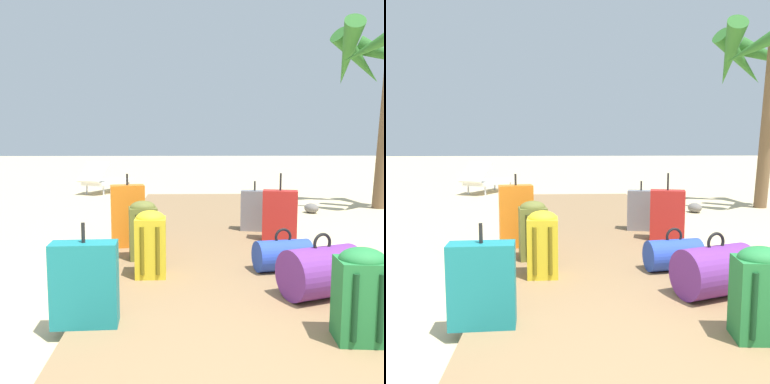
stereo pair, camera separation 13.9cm
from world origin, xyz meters
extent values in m
plane|color=#D1BA8C|center=(0.00, 3.10, 0.00)|extent=(60.00, 60.00, 0.00)
cube|color=olive|center=(0.00, 3.87, 0.04)|extent=(2.16, 7.75, 0.08)
cylinder|color=#2847B7|center=(0.60, 2.06, 0.22)|extent=(0.55, 0.37, 0.29)
torus|color=black|center=(0.60, 2.06, 0.40)|extent=(0.17, 0.05, 0.16)
cube|color=gold|center=(-0.61, 1.94, 0.34)|extent=(0.27, 0.26, 0.52)
ellipsoid|color=gold|center=(-0.61, 1.94, 0.60)|extent=(0.26, 0.24, 0.13)
cylinder|color=#6D5E11|center=(-0.68, 1.81, 0.34)|extent=(0.04, 0.04, 0.42)
cylinder|color=#6D5E11|center=(-0.54, 1.81, 0.34)|extent=(0.04, 0.04, 0.42)
cube|color=orange|center=(-0.95, 3.03, 0.43)|extent=(0.41, 0.27, 0.70)
cylinder|color=black|center=(-0.95, 3.03, 0.85)|extent=(0.02, 0.02, 0.13)
cube|color=red|center=(0.85, 3.26, 0.38)|extent=(0.44, 0.30, 0.61)
cylinder|color=black|center=(0.85, 3.26, 0.79)|extent=(0.02, 0.02, 0.21)
cylinder|color=#6B2D84|center=(0.73, 1.39, 0.28)|extent=(0.68, 0.57, 0.39)
torus|color=black|center=(0.73, 1.39, 0.50)|extent=(0.16, 0.08, 0.16)
cube|color=#237538|center=(0.73, 0.67, 0.33)|extent=(0.31, 0.26, 0.50)
ellipsoid|color=#237538|center=(0.73, 0.67, 0.58)|extent=(0.29, 0.25, 0.15)
cylinder|color=#113A1C|center=(0.65, 0.55, 0.33)|extent=(0.04, 0.04, 0.40)
cylinder|color=#113A1C|center=(0.79, 0.54, 0.33)|extent=(0.04, 0.04, 0.40)
cube|color=#197A7F|center=(-0.97, 0.93, 0.36)|extent=(0.43, 0.20, 0.55)
cylinder|color=black|center=(-0.97, 0.93, 0.70)|extent=(0.02, 0.02, 0.13)
cube|color=olive|center=(-0.73, 2.50, 0.34)|extent=(0.31, 0.27, 0.53)
ellipsoid|color=olive|center=(-0.73, 2.50, 0.61)|extent=(0.29, 0.25, 0.14)
cylinder|color=#333516|center=(-0.78, 2.38, 0.34)|extent=(0.04, 0.04, 0.42)
cylinder|color=#333516|center=(-0.64, 2.40, 0.34)|extent=(0.04, 0.04, 0.42)
cube|color=slate|center=(0.64, 3.85, 0.35)|extent=(0.39, 0.26, 0.54)
cylinder|color=black|center=(0.64, 3.85, 0.68)|extent=(0.02, 0.02, 0.13)
cone|color=#2D6B28|center=(3.11, 6.62, 2.84)|extent=(1.36, 0.91, 1.10)
cone|color=#2D6B28|center=(2.69, 6.13, 2.83)|extent=(0.60, 1.41, 1.18)
cone|color=#2D6B28|center=(2.99, 5.52, 2.91)|extent=(1.23, 1.15, 0.82)
cube|color=white|center=(-2.13, 8.84, 0.26)|extent=(1.14, 1.52, 0.08)
cube|color=white|center=(-2.39, 8.31, 0.54)|extent=(0.77, 0.73, 0.46)
cylinder|color=silver|center=(-2.11, 9.45, 0.11)|extent=(0.04, 0.04, 0.22)
cylinder|color=silver|center=(-1.67, 9.25, 0.11)|extent=(0.04, 0.04, 0.22)
cylinder|color=silver|center=(-2.59, 8.44, 0.11)|extent=(0.04, 0.04, 0.22)
cylinder|color=silver|center=(-2.16, 8.23, 0.11)|extent=(0.04, 0.04, 0.22)
ellipsoid|color=gray|center=(-1.64, 2.92, 0.05)|extent=(0.20, 0.20, 0.09)
ellipsoid|color=slate|center=(1.98, 5.64, 0.09)|extent=(0.31, 0.34, 0.17)
camera|label=1|loc=(-0.35, -1.75, 1.28)|focal=39.80mm
camera|label=2|loc=(-0.49, -1.74, 1.28)|focal=39.80mm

